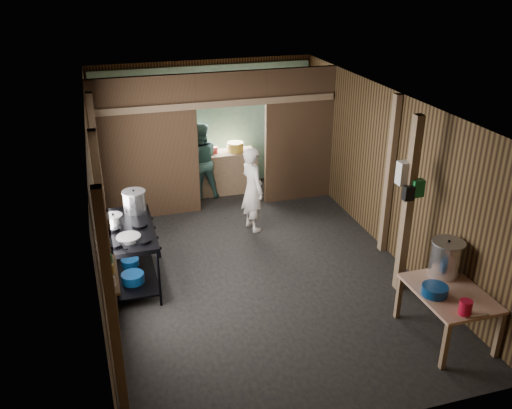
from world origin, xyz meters
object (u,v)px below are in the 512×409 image
object	(u,v)px
gas_range	(130,256)
cook	(252,189)
stove_pot_large	(134,202)
stock_pot	(446,259)
pink_bucket	(465,307)
prep_table	(446,314)
yellow_tub	(235,147)

from	to	relation	value
gas_range	cook	size ratio (longest dim) A/B	1.02
stove_pot_large	cook	world-z (taller)	cook
stock_pot	gas_range	bearing A→B (deg)	152.38
pink_bucket	stock_pot	bearing A→B (deg)	70.90
gas_range	prep_table	bearing A→B (deg)	-33.02
prep_table	yellow_tub	bearing A→B (deg)	103.78
prep_table	pink_bucket	size ratio (longest dim) A/B	6.29
stock_pot	pink_bucket	bearing A→B (deg)	-109.10
prep_table	yellow_tub	distance (m)	5.61
gas_range	stove_pot_large	world-z (taller)	stove_pot_large
stove_pot_large	yellow_tub	xyz separation A→B (m)	(2.21, 2.48, -0.13)
gas_range	yellow_tub	bearing A→B (deg)	51.57
pink_bucket	cook	world-z (taller)	cook
gas_range	pink_bucket	world-z (taller)	gas_range
stove_pot_large	pink_bucket	world-z (taller)	stove_pot_large
prep_table	yellow_tub	xyz separation A→B (m)	(-1.33, 5.41, 0.61)
stove_pot_large	stock_pot	size ratio (longest dim) A/B	0.72
prep_table	yellow_tub	size ratio (longest dim) A/B	3.40
stove_pot_large	stock_pot	distance (m)	4.50
yellow_tub	stock_pot	bearing A→B (deg)	-73.46
gas_range	cook	xyz separation A→B (m)	(2.22, 1.21, 0.30)
yellow_tub	prep_table	bearing A→B (deg)	-76.22
stock_pot	cook	size ratio (longest dim) A/B	0.33
gas_range	stock_pot	world-z (taller)	stock_pot
stove_pot_large	stock_pot	xyz separation A→B (m)	(3.71, -2.55, -0.18)
stock_pot	pink_bucket	distance (m)	0.89
stock_pot	cook	distance (m)	3.64
gas_range	yellow_tub	world-z (taller)	yellow_tub
stove_pot_large	gas_range	bearing A→B (deg)	-108.07
gas_range	yellow_tub	distance (m)	3.86
gas_range	cook	distance (m)	2.55
stock_pot	cook	world-z (taller)	cook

